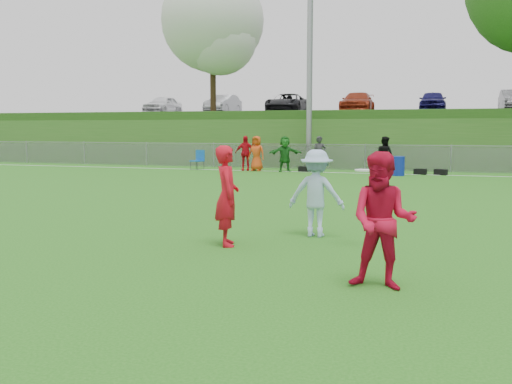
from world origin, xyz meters
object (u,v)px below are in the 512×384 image
at_px(recycling_bin, 398,166).
at_px(player_red_left, 227,196).
at_px(player_blue, 316,193).
at_px(frisbee, 363,170).
at_px(player_red_center, 383,221).

bearing_deg(recycling_bin, player_red_left, -96.87).
relative_size(player_red_left, player_blue, 1.06).
bearing_deg(player_red_left, frisbee, -101.15).
xyz_separation_m(player_red_center, recycling_bin, (-0.93, 18.14, -0.47)).
bearing_deg(player_red_center, player_blue, 118.78).
bearing_deg(player_blue, player_red_center, 115.97).
xyz_separation_m(player_red_left, player_red_center, (2.88, -1.97, 0.00)).
height_order(player_red_left, player_blue, player_red_left).
xyz_separation_m(player_red_left, recycling_bin, (1.95, 16.17, -0.47)).
relative_size(frisbee, recycling_bin, 0.36).
distance_m(player_red_left, player_blue, 1.88).
relative_size(player_red_left, recycling_bin, 2.11).
bearing_deg(recycling_bin, player_red_center, -87.07).
bearing_deg(player_blue, recycling_bin, -91.47).
relative_size(player_red_left, frisbee, 5.93).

